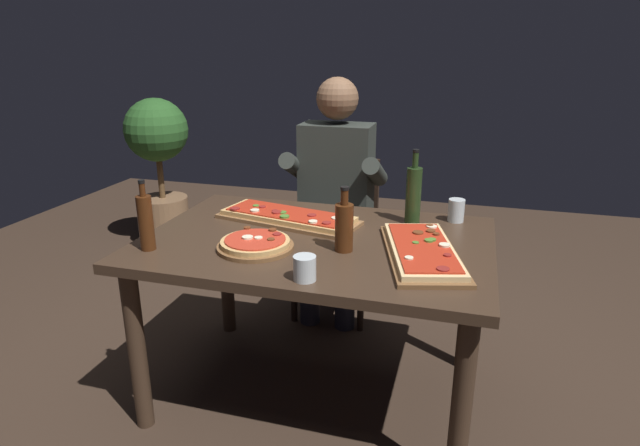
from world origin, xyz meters
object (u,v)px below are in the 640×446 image
(potted_plant_corner, at_px, (159,162))
(pizza_rectangular_front, at_px, (288,217))
(diner_chair, at_px, (339,228))
(pizza_rectangular_left, at_px, (422,251))
(pizza_round_far, at_px, (255,244))
(vinegar_bottle_green, at_px, (344,226))
(tumbler_far_side, at_px, (305,268))
(seated_diner, at_px, (334,190))
(dining_table, at_px, (317,260))
(oil_bottle_amber, at_px, (413,194))
(tumbler_near_camera, at_px, (456,212))
(wine_bottle_dark, at_px, (146,222))

(potted_plant_corner, bearing_deg, pizza_rectangular_front, -41.23)
(diner_chair, bearing_deg, pizza_rectangular_left, -59.16)
(pizza_rectangular_left, height_order, potted_plant_corner, potted_plant_corner)
(pizza_rectangular_front, bearing_deg, diner_chair, 84.43)
(pizza_round_far, xyz_separation_m, vinegar_bottle_green, (0.33, 0.08, 0.08))
(tumbler_far_side, bearing_deg, pizza_rectangular_left, 42.36)
(seated_diner, bearing_deg, diner_chair, 90.00)
(pizza_round_far, relative_size, potted_plant_corner, 0.27)
(diner_chair, distance_m, seated_diner, 0.28)
(pizza_rectangular_front, height_order, seated_diner, seated_diner)
(pizza_rectangular_left, height_order, pizza_round_far, same)
(pizza_rectangular_left, bearing_deg, pizza_rectangular_front, 158.67)
(dining_table, bearing_deg, pizza_rectangular_front, 136.68)
(oil_bottle_amber, relative_size, tumbler_far_side, 3.85)
(tumbler_near_camera, xyz_separation_m, seated_diner, (-0.65, 0.35, -0.04))
(oil_bottle_amber, relative_size, potted_plant_corner, 0.29)
(dining_table, relative_size, oil_bottle_amber, 4.26)
(vinegar_bottle_green, height_order, diner_chair, vinegar_bottle_green)
(dining_table, distance_m, vinegar_bottle_green, 0.26)
(vinegar_bottle_green, bearing_deg, potted_plant_corner, 138.97)
(dining_table, distance_m, diner_chair, 0.88)
(pizza_rectangular_left, xyz_separation_m, diner_chair, (-0.55, 0.92, -0.27))
(pizza_rectangular_front, bearing_deg, dining_table, -43.32)
(pizza_rectangular_left, xyz_separation_m, seated_diner, (-0.55, 0.80, -0.02))
(oil_bottle_amber, distance_m, seated_diner, 0.65)
(wine_bottle_dark, distance_m, vinegar_bottle_green, 0.75)
(pizza_rectangular_left, bearing_deg, oil_bottle_amber, 102.66)
(pizza_round_far, distance_m, vinegar_bottle_green, 0.35)
(diner_chair, xyz_separation_m, seated_diner, (-0.00, -0.12, 0.26))
(tumbler_near_camera, distance_m, seated_diner, 0.74)
(tumbler_far_side, bearing_deg, dining_table, 100.86)
(tumbler_near_camera, bearing_deg, diner_chair, 144.03)
(pizza_rectangular_left, relative_size, potted_plant_corner, 0.56)
(dining_table, xyz_separation_m, pizza_round_far, (-0.19, -0.18, 0.11))
(pizza_round_far, bearing_deg, pizza_rectangular_left, 9.83)
(potted_plant_corner, bearing_deg, diner_chair, -21.74)
(tumbler_near_camera, relative_size, potted_plant_corner, 0.09)
(pizza_round_far, bearing_deg, dining_table, 42.01)
(dining_table, height_order, vinegar_bottle_green, vinegar_bottle_green)
(wine_bottle_dark, bearing_deg, tumbler_near_camera, 31.15)
(dining_table, distance_m, potted_plant_corner, 2.22)
(potted_plant_corner, bearing_deg, seated_diner, -25.47)
(vinegar_bottle_green, height_order, seated_diner, seated_diner)
(oil_bottle_amber, xyz_separation_m, seated_diner, (-0.47, 0.43, -0.13))
(oil_bottle_amber, relative_size, seated_diner, 0.25)
(pizza_rectangular_front, xyz_separation_m, tumbler_near_camera, (0.72, 0.21, 0.02))
(dining_table, distance_m, seated_diner, 0.75)
(tumbler_far_side, bearing_deg, oil_bottle_amber, 68.53)
(wine_bottle_dark, height_order, seated_diner, seated_diner)
(wine_bottle_dark, relative_size, vinegar_bottle_green, 1.09)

